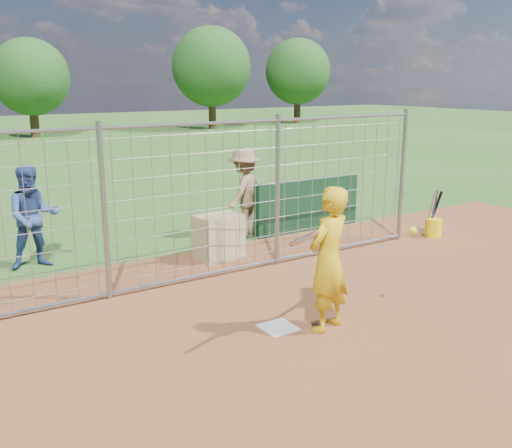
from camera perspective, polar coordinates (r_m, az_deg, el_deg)
ground at (r=7.70m, az=1.35°, el=-9.87°), size 100.00×100.00×0.00m
infield_dirt at (r=5.78m, az=19.27°, el=-19.59°), size 18.00×18.00×0.00m
home_plate at (r=7.55m, az=2.21°, el=-10.32°), size 0.43×0.43×0.02m
dugout_wall at (r=12.22m, az=5.18°, el=1.91°), size 2.60×0.20×1.10m
batter at (r=7.25m, az=7.26°, el=-3.57°), size 0.79×0.64×1.88m
bystander_a at (r=10.37m, az=-21.38°, el=0.66°), size 0.90×0.73×1.78m
bystander_c at (r=11.70m, az=-1.17°, el=3.19°), size 1.35×1.18×1.81m
equipment_bin at (r=10.29m, az=-3.74°, el=-1.27°), size 0.86×0.64×0.80m
equipment_in_play at (r=6.93m, az=8.02°, el=-1.05°), size 1.91×0.52×0.17m
bucket_with_bats at (r=12.26m, az=17.32°, el=-0.11°), size 0.34×0.37×0.98m
backstop_fence at (r=8.96m, az=-5.76°, el=2.01°), size 9.08×0.08×2.60m
tree_line at (r=34.69m, az=-21.55°, el=14.21°), size 44.66×6.72×6.48m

